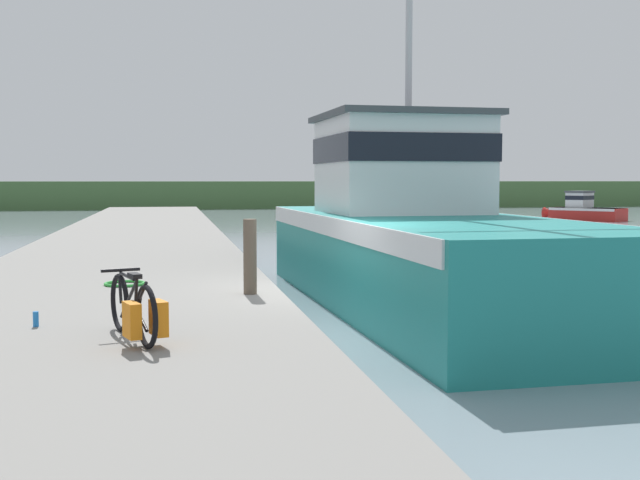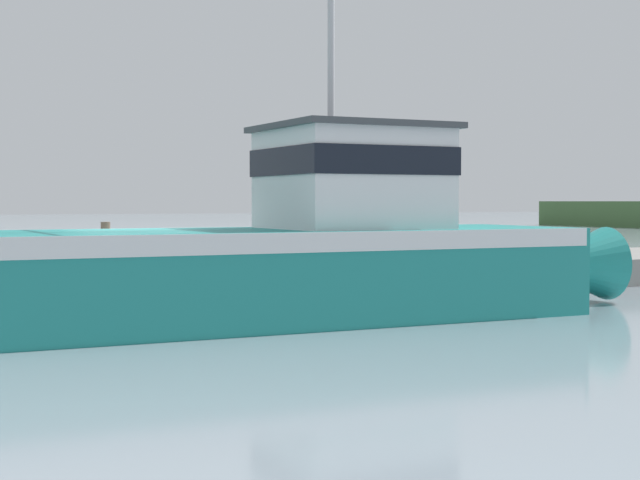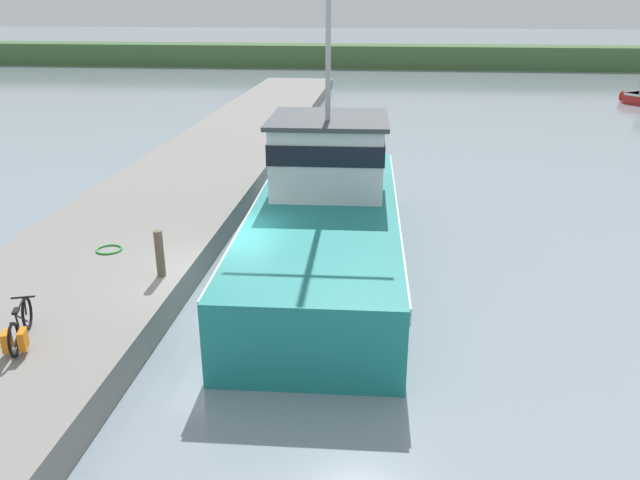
{
  "view_description": "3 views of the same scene",
  "coord_description": "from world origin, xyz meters",
  "px_view_note": "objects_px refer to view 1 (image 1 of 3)",
  "views": [
    {
      "loc": [
        -2.52,
        -12.4,
        2.47
      ],
      "look_at": [
        0.05,
        1.24,
        1.42
      ],
      "focal_mm": 45.0,
      "sensor_mm": 36.0,
      "label": 1
    },
    {
      "loc": [
        19.92,
        -4.78,
        2.32
      ],
      "look_at": [
        0.75,
        3.84,
        1.49
      ],
      "focal_mm": 55.0,
      "sensor_mm": 36.0,
      "label": 2
    },
    {
      "loc": [
        3.88,
        -13.39,
        6.87
      ],
      "look_at": [
        2.42,
        0.1,
        1.64
      ],
      "focal_mm": 35.0,
      "sensor_mm": 36.0,
      "label": 3
    }
  ],
  "objects_px": {
    "fishing_boat_main": "(414,235)",
    "boat_white_moored": "(584,210)",
    "bicycle_touring": "(137,311)",
    "mooring_post": "(250,257)",
    "water_bottle_on_curb": "(36,319)"
  },
  "relations": [
    {
      "from": "fishing_boat_main",
      "to": "boat_white_moored",
      "type": "distance_m",
      "value": 35.77
    },
    {
      "from": "water_bottle_on_curb",
      "to": "boat_white_moored",
      "type": "bearing_deg",
      "value": 53.07
    },
    {
      "from": "boat_white_moored",
      "to": "bicycle_touring",
      "type": "height_order",
      "value": "boat_white_moored"
    },
    {
      "from": "bicycle_touring",
      "to": "mooring_post",
      "type": "bearing_deg",
      "value": 47.47
    },
    {
      "from": "boat_white_moored",
      "to": "bicycle_touring",
      "type": "bearing_deg",
      "value": -161.72
    },
    {
      "from": "bicycle_touring",
      "to": "water_bottle_on_curb",
      "type": "height_order",
      "value": "bicycle_touring"
    },
    {
      "from": "fishing_boat_main",
      "to": "boat_white_moored",
      "type": "bearing_deg",
      "value": 53.98
    },
    {
      "from": "mooring_post",
      "to": "water_bottle_on_curb",
      "type": "height_order",
      "value": "mooring_post"
    },
    {
      "from": "boat_white_moored",
      "to": "fishing_boat_main",
      "type": "bearing_deg",
      "value": -161.05
    },
    {
      "from": "fishing_boat_main",
      "to": "water_bottle_on_curb",
      "type": "bearing_deg",
      "value": -140.78
    },
    {
      "from": "boat_white_moored",
      "to": "mooring_post",
      "type": "height_order",
      "value": "mooring_post"
    },
    {
      "from": "fishing_boat_main",
      "to": "bicycle_touring",
      "type": "xyz_separation_m",
      "value": [
        -5.17,
        -6.71,
        -0.3
      ]
    },
    {
      "from": "boat_white_moored",
      "to": "bicycle_touring",
      "type": "distance_m",
      "value": 44.23
    },
    {
      "from": "fishing_boat_main",
      "to": "mooring_post",
      "type": "relative_size",
      "value": 12.49
    },
    {
      "from": "fishing_boat_main",
      "to": "water_bottle_on_curb",
      "type": "height_order",
      "value": "fishing_boat_main"
    }
  ]
}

